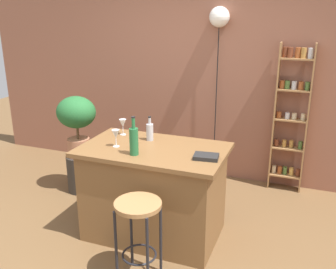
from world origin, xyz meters
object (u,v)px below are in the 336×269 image
Objects in this scene: bottle_spirits_clear at (134,140)px; plant_stool at (81,173)px; spice_shelf at (291,115)px; pendant_globe_light at (219,19)px; potted_plant at (77,118)px; bottle_sauce_amber at (150,131)px; cookbook at (206,157)px; wine_glass_left at (123,124)px; wine_glass_center at (116,135)px; bar_stool at (138,222)px.

plant_stool is at bearing 145.23° from bottle_spirits_clear.
spice_shelf is 1.42m from pendant_globe_light.
potted_plant is 1.16m from bottle_sauce_amber.
bottle_spirits_clear is at bearing -86.43° from bottle_sauce_amber.
bottle_spirits_clear is 0.64m from cookbook.
cookbook is at bearing -78.82° from pendant_globe_light.
potted_plant is 1.86m from cookbook.
wine_glass_left is at bearing -22.05° from potted_plant.
bottle_spirits_clear is at bearing -27.11° from wine_glass_center.
spice_shelf is 2.11m from bottle_spirits_clear.
bar_stool is 2.90× the size of bottle_sauce_amber.
bottle_sauce_amber is (-0.26, 0.84, 0.47)m from bar_stool.
bar_stool is at bearing -57.06° from wine_glass_left.
spice_shelf reaches higher than potted_plant.
wine_glass_left is at bearing 153.69° from cookbook.
bottle_spirits_clear is 0.16× the size of pendant_globe_light.
bottle_sauce_amber is at bearing 93.57° from bottle_spirits_clear.
spice_shelf reaches higher than bar_stool.
spice_shelf is 2.52m from potted_plant.
cookbook is (0.64, -0.27, -0.07)m from bottle_sauce_amber.
plant_stool is 0.21× the size of pendant_globe_light.
cookbook is (0.87, 0.01, -0.10)m from wine_glass_center.
pendant_globe_light reaches higher than potted_plant.
potted_plant reaches higher than bottle_sauce_amber.
bottle_spirits_clear reaches higher than bottle_sauce_amber.
plant_stool is at bearing 157.95° from wine_glass_left.
potted_plant is at bearing 180.00° from plant_stool.
wine_glass_center is at bearing -128.63° from bottle_sauce_amber.
bottle_spirits_clear is at bearing -175.24° from cookbook.
bottle_sauce_amber is at bearing 107.15° from bar_stool.
wine_glass_left is 0.78× the size of cookbook.
bottle_sauce_amber is at bearing -18.79° from potted_plant.
potted_plant is 3.03× the size of bottle_sauce_amber.
bottle_spirits_clear is at bearing -99.58° from pendant_globe_light.
spice_shelf reaches higher than plant_stool.
bottle_spirits_clear is at bearing -34.77° from plant_stool.
bar_stool is at bearing -49.46° from wine_glass_center.
wine_glass_left is at bearing 126.96° from bottle_spirits_clear.
bar_stool is at bearing -41.88° from potted_plant.
wine_glass_center is at bearing 130.54° from bar_stool.
plant_stool is 1.98m from cookbook.
cookbook is (1.74, -0.65, 0.70)m from plant_stool.
potted_plant reaches higher than plant_stool.
bottle_spirits_clear is (0.03, -0.41, 0.04)m from bottle_sauce_amber.
pendant_globe_light is (1.42, 0.98, 1.11)m from potted_plant.
wine_glass_left is 1.00× the size of wine_glass_center.
spice_shelf is 5.12× the size of bottle_spirits_clear.
potted_plant is at bearing 161.21° from bottle_sauce_amber.
pendant_globe_light reaches higher than bottle_sauce_amber.
cookbook is at bearing -110.54° from spice_shelf.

